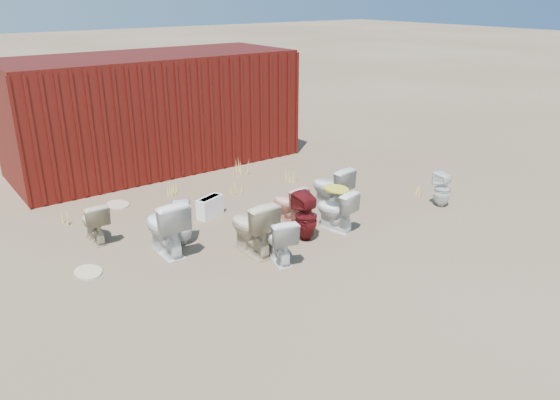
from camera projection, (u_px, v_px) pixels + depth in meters
ground at (303, 245)px, 8.35m from camera, size 100.00×100.00×0.00m
shipping_container at (154, 111)px, 11.82m from camera, size 6.00×2.40×2.40m
toilet_front_a at (165, 226)px, 7.94m from camera, size 0.49×0.85×0.86m
toilet_front_pink at (289, 204)px, 9.06m from camera, size 0.41×0.67×0.65m
toilet_front_c at (279, 239)px, 7.74m from camera, size 0.55×0.75×0.68m
toilet_front_maroon at (306, 217)px, 8.39m from camera, size 0.35×0.36×0.77m
toilet_front_e at (331, 188)px, 9.61m from camera, size 0.54×0.82×0.79m
toilet_back_a at (182, 223)px, 8.28m from camera, size 0.41×0.41×0.67m
toilet_back_beige_left at (94, 222)px, 8.36m from camera, size 0.39×0.65×0.65m
toilet_back_beige_right at (252, 227)px, 7.95m from camera, size 0.48×0.83×0.84m
toilet_back_yellowlid at (336, 210)px, 8.75m from camera, size 0.51×0.74×0.69m
toilet_back_e at (442, 189)px, 9.74m from camera, size 0.31×0.31×0.64m
yellow_lid at (336, 189)px, 8.63m from camera, size 0.35×0.44×0.02m
loose_tank at (210, 207)px, 9.34m from camera, size 0.54×0.36×0.35m
loose_lid_near at (118, 205)px, 9.88m from camera, size 0.40×0.51×0.02m
loose_lid_far at (88, 272)px, 7.52m from camera, size 0.37×0.48×0.02m
weed_clump_a at (73, 215)px, 9.12m from camera, size 0.36×0.36×0.27m
weed_clump_b at (234, 186)px, 10.48m from camera, size 0.32×0.32×0.24m
weed_clump_c at (293, 173)px, 11.18m from camera, size 0.36×0.36×0.30m
weed_clump_d at (173, 187)px, 10.39m from camera, size 0.30×0.30×0.28m
weed_clump_e at (239, 167)px, 11.51m from camera, size 0.34×0.34×0.31m
weed_clump_f at (418, 188)px, 10.35m from camera, size 0.28×0.28×0.26m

